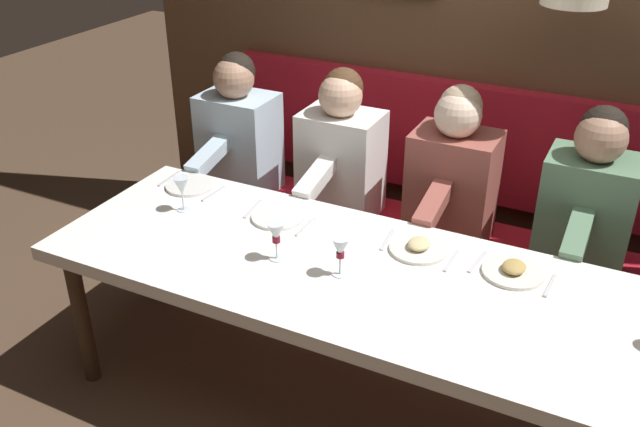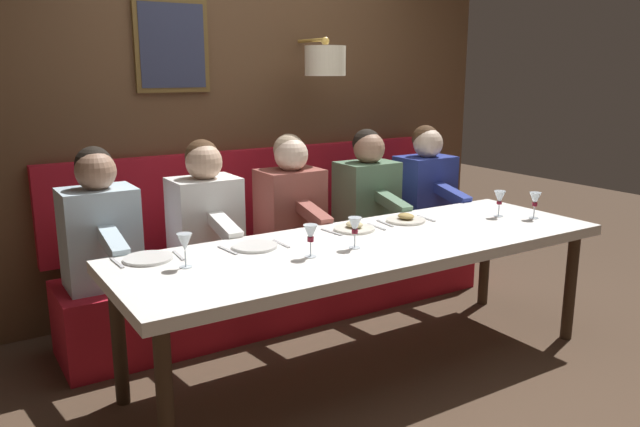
% 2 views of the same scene
% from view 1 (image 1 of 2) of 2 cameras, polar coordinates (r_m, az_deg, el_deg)
% --- Properties ---
extents(ground_plane, '(12.00, 12.00, 0.00)m').
position_cam_1_polar(ground_plane, '(3.16, 4.51, -16.39)').
color(ground_plane, '#4C3828').
extents(dining_table, '(0.90, 2.76, 0.74)m').
position_cam_1_polar(dining_table, '(2.72, 5.05, -6.22)').
color(dining_table, white).
rests_on(dining_table, ground_plane).
extents(banquette_bench, '(0.52, 2.96, 0.45)m').
position_cam_1_polar(banquette_bench, '(3.68, 9.99, -4.87)').
color(banquette_bench, red).
rests_on(banquette_bench, ground_plane).
extents(back_wall_panel, '(0.59, 4.16, 2.90)m').
position_cam_1_polar(back_wall_panel, '(3.75, 14.24, 14.43)').
color(back_wall_panel, brown).
rests_on(back_wall_panel, ground_plane).
extents(diner_near, '(0.60, 0.40, 0.79)m').
position_cam_1_polar(diner_near, '(3.30, 21.24, 1.16)').
color(diner_near, '#567A5B').
rests_on(diner_near, banquette_bench).
extents(diner_middle, '(0.60, 0.40, 0.79)m').
position_cam_1_polar(diner_middle, '(3.39, 10.88, 3.39)').
color(diner_middle, '#934C42').
rests_on(diner_middle, banquette_bench).
extents(diner_far, '(0.60, 0.40, 0.79)m').
position_cam_1_polar(diner_far, '(3.57, 1.71, 5.27)').
color(diner_far, white).
rests_on(diner_far, banquette_bench).
extents(diner_farthest, '(0.60, 0.40, 0.79)m').
position_cam_1_polar(diner_farthest, '(3.85, -6.77, 6.87)').
color(diner_farthest, silver).
rests_on(diner_farthest, banquette_bench).
extents(place_setting_0, '(0.24, 0.32, 0.05)m').
position_cam_1_polar(place_setting_0, '(2.79, 15.63, -4.57)').
color(place_setting_0, silver).
rests_on(place_setting_0, dining_table).
extents(place_setting_1, '(0.24, 0.31, 0.01)m').
position_cam_1_polar(place_setting_1, '(3.41, -10.59, 2.29)').
color(place_setting_1, silver).
rests_on(place_setting_1, dining_table).
extents(place_setting_2, '(0.24, 0.31, 0.05)m').
position_cam_1_polar(place_setting_2, '(2.86, 8.13, -2.80)').
color(place_setting_2, silver).
rests_on(place_setting_2, dining_table).
extents(place_setting_3, '(0.24, 0.32, 0.01)m').
position_cam_1_polar(place_setting_3, '(3.07, -3.45, -0.28)').
color(place_setting_3, silver).
rests_on(place_setting_3, dining_table).
extents(wine_glass_0, '(0.07, 0.07, 0.16)m').
position_cam_1_polar(wine_glass_0, '(2.63, 1.69, -2.94)').
color(wine_glass_0, silver).
rests_on(wine_glass_0, dining_table).
extents(wine_glass_2, '(0.07, 0.07, 0.16)m').
position_cam_1_polar(wine_glass_2, '(2.73, -3.64, -1.69)').
color(wine_glass_2, silver).
rests_on(wine_glass_2, dining_table).
extents(wine_glass_4, '(0.07, 0.07, 0.16)m').
position_cam_1_polar(wine_glass_4, '(3.15, -11.33, 2.16)').
color(wine_glass_4, silver).
rests_on(wine_glass_4, dining_table).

